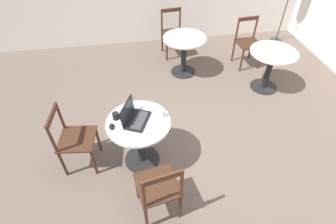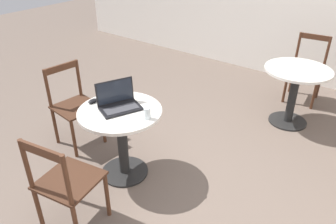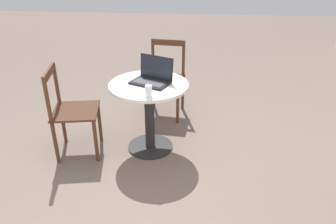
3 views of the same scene
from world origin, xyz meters
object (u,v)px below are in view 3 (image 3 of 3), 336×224
(drinking_glass, at_px, (149,91))
(chair_near_left, at_px, (166,79))
(mouse, at_px, (148,71))
(laptop, at_px, (152,78))
(chair_near_front, at_px, (71,112))
(mug, at_px, (161,71))
(cafe_table_near, at_px, (149,103))

(drinking_glass, bearing_deg, chair_near_left, 177.62)
(mouse, bearing_deg, laptop, 16.23)
(mouse, distance_m, drinking_glass, 0.60)
(mouse, relative_size, drinking_glass, 0.96)
(chair_near_front, height_order, mug, chair_near_front)
(cafe_table_near, xyz_separation_m, mug, (-0.25, 0.09, 0.24))
(cafe_table_near, bearing_deg, mouse, -171.11)
(chair_near_front, xyz_separation_m, drinking_glass, (0.16, 0.79, 0.32))
(chair_near_left, xyz_separation_m, drinking_glass, (1.10, -0.05, 0.32))
(chair_near_front, relative_size, mouse, 9.00)
(chair_near_front, height_order, drinking_glass, chair_near_front)
(mug, relative_size, drinking_glass, 1.10)
(cafe_table_near, relative_size, mouse, 7.67)
(mug, bearing_deg, chair_near_front, -65.39)
(chair_near_left, distance_m, drinking_glass, 1.14)
(laptop, distance_m, drinking_glass, 0.33)
(drinking_glass, bearing_deg, cafe_table_near, -171.82)
(cafe_table_near, relative_size, drinking_glass, 7.39)
(laptop, bearing_deg, mouse, -163.77)
(chair_near_left, height_order, laptop, laptop)
(laptop, height_order, mug, laptop)
(mug, bearing_deg, chair_near_left, -179.38)
(mouse, bearing_deg, chair_near_left, 164.95)
(chair_near_left, relative_size, drinking_glass, 8.67)
(cafe_table_near, xyz_separation_m, laptop, (-0.04, 0.03, 0.25))
(laptop, height_order, mouse, laptop)
(mouse, relative_size, mug, 0.88)
(chair_near_front, relative_size, chair_near_left, 1.00)
(chair_near_left, distance_m, mouse, 0.59)
(cafe_table_near, distance_m, chair_near_front, 0.76)
(chair_near_left, relative_size, mug, 7.88)
(chair_near_front, bearing_deg, cafe_table_near, 100.20)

